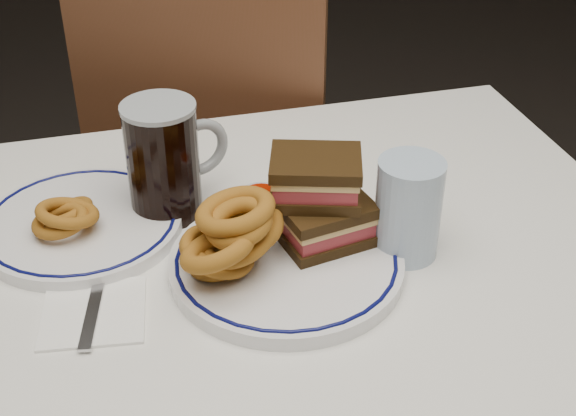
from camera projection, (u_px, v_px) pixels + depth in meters
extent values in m
cube|color=silver|center=(178.00, 298.00, 0.97)|extent=(1.26, 0.86, 0.03)
cylinder|color=#4B2D18|center=(441.00, 294.00, 1.57)|extent=(0.06, 0.06, 0.71)
cube|color=silver|center=(144.00, 179.00, 1.36)|extent=(1.26, 0.01, 0.17)
cube|color=#4B2D18|center=(229.00, 165.00, 1.76)|extent=(0.60, 0.60, 0.04)
cylinder|color=#4B2D18|center=(325.00, 215.00, 2.03)|extent=(0.04, 0.04, 0.45)
cylinder|color=#4B2D18|center=(304.00, 317.00, 1.71)|extent=(0.04, 0.04, 0.45)
cylinder|color=#4B2D18|center=(175.00, 202.00, 2.08)|extent=(0.04, 0.04, 0.45)
cylinder|color=#4B2D18|center=(127.00, 299.00, 1.76)|extent=(0.04, 0.04, 0.45)
cube|color=#4B2D18|center=(198.00, 91.00, 1.44)|extent=(0.43, 0.22, 0.50)
cylinder|color=white|center=(286.00, 264.00, 0.98)|extent=(0.29, 0.29, 0.02)
torus|color=#0A0D4B|center=(286.00, 258.00, 0.98)|extent=(0.27, 0.27, 0.01)
cube|color=black|center=(324.00, 235.00, 1.01)|extent=(0.12, 0.11, 0.01)
cube|color=#A63037|center=(325.00, 224.00, 1.00)|extent=(0.11, 0.10, 0.02)
cube|color=#DCAE62|center=(325.00, 215.00, 0.99)|extent=(0.12, 0.10, 0.01)
cube|color=black|center=(325.00, 207.00, 0.98)|extent=(0.12, 0.11, 0.01)
cube|color=black|center=(315.00, 192.00, 0.99)|extent=(0.13, 0.12, 0.01)
cube|color=#A63037|center=(315.00, 181.00, 0.98)|extent=(0.12, 0.11, 0.02)
cube|color=#DCAE62|center=(316.00, 171.00, 0.97)|extent=(0.12, 0.11, 0.01)
cube|color=black|center=(316.00, 163.00, 0.96)|extent=(0.13, 0.12, 0.01)
torus|color=brown|center=(220.00, 259.00, 0.96)|extent=(0.08, 0.08, 0.04)
torus|color=brown|center=(218.00, 250.00, 0.96)|extent=(0.10, 0.09, 0.05)
torus|color=brown|center=(218.00, 251.00, 0.94)|extent=(0.10, 0.09, 0.05)
torus|color=brown|center=(237.00, 239.00, 0.94)|extent=(0.10, 0.10, 0.05)
torus|color=brown|center=(217.00, 249.00, 0.91)|extent=(0.10, 0.09, 0.07)
torus|color=brown|center=(242.00, 220.00, 0.94)|extent=(0.10, 0.10, 0.05)
torus|color=brown|center=(239.00, 223.00, 0.92)|extent=(0.09, 0.08, 0.05)
torus|color=brown|center=(235.00, 211.00, 0.92)|extent=(0.10, 0.10, 0.05)
cylinder|color=silver|center=(261.00, 204.00, 1.05)|extent=(0.06, 0.06, 0.03)
cylinder|color=#991702|center=(261.00, 197.00, 1.04)|extent=(0.05, 0.05, 0.01)
cylinder|color=black|center=(163.00, 162.00, 1.05)|extent=(0.10, 0.10, 0.16)
cylinder|color=#989FA6|center=(158.00, 107.00, 1.01)|extent=(0.10, 0.10, 0.01)
torus|color=#989FA6|center=(200.00, 147.00, 1.08)|extent=(0.08, 0.04, 0.08)
cylinder|color=#A5BBD4|center=(408.00, 208.00, 0.99)|extent=(0.08, 0.08, 0.13)
cylinder|color=white|center=(82.00, 225.00, 1.06)|extent=(0.26, 0.26, 0.02)
torus|color=#0A0D4B|center=(81.00, 219.00, 1.05)|extent=(0.25, 0.25, 0.00)
torus|color=brown|center=(66.00, 213.00, 1.05)|extent=(0.08, 0.08, 0.05)
torus|color=brown|center=(60.00, 221.00, 1.02)|extent=(0.08, 0.07, 0.03)
torus|color=brown|center=(67.00, 213.00, 1.02)|extent=(0.08, 0.08, 0.04)
cube|color=white|center=(94.00, 312.00, 0.92)|extent=(0.13, 0.13, 0.00)
cube|color=#B4B5B9|center=(93.00, 310.00, 0.92)|extent=(0.04, 0.13, 0.00)
cube|color=#B4B5B9|center=(102.00, 271.00, 0.98)|extent=(0.03, 0.04, 0.00)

